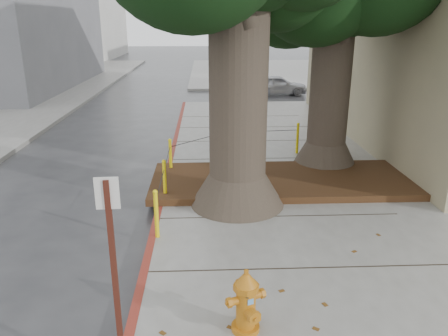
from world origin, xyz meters
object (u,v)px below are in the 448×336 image
at_px(signpost, 114,271).
at_px(car_silver, 277,85).
at_px(fire_hydrant, 246,302).
at_px(car_red, 381,82).

relative_size(signpost, car_silver, 0.72).
relative_size(fire_hydrant, car_red, 0.26).
xyz_separation_m(fire_hydrant, car_silver, (3.59, 19.87, -0.02)).
relative_size(fire_hydrant, car_silver, 0.27).
height_order(signpost, car_silver, signpost).
distance_m(fire_hydrant, signpost, 1.86).
relative_size(fire_hydrant, signpost, 0.37).
relative_size(signpost, car_red, 0.70).
bearing_deg(car_silver, signpost, 162.89).
xyz_separation_m(signpost, car_silver, (5.04, 20.58, -0.94)).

